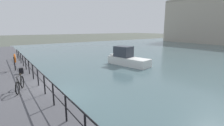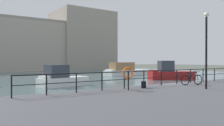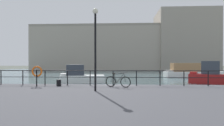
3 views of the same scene
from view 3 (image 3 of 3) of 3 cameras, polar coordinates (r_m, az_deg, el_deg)
name	(u,v)px [view 3 (image 3 of 3)]	position (r m, az deg, el deg)	size (l,w,h in m)	color
ground_plane	(116,97)	(16.44, 0.93, -8.78)	(240.00, 240.00, 0.00)	#4C5147
water_basin	(122,74)	(46.49, 2.55, -2.86)	(80.00, 60.00, 0.01)	#476066
quay_promenade	(109,110)	(9.98, -0.74, -12.09)	(56.00, 13.00, 0.92)	#47474C
harbor_building	(142,47)	(70.53, 7.85, 4.17)	(55.42, 16.23, 18.07)	#A89E8E
moored_blue_motorboat	(191,72)	(38.79, 19.87, -2.16)	(10.12, 3.67, 2.37)	white
moored_small_launch	(80,76)	(27.18, -8.38, -3.41)	(5.62, 2.87, 2.24)	white
moored_green_narrowboat	(216,76)	(28.49, 25.51, -3.15)	(6.79, 4.32, 2.67)	maroon
quay_railing	(125,75)	(15.50, 3.34, -3.17)	(24.73, 0.07, 1.08)	black
parked_bicycle	(118,81)	(14.50, 1.57, -4.80)	(1.69, 0.64, 0.98)	black
mooring_bollard	(59,83)	(15.73, -13.68, -5.02)	(0.32, 0.32, 0.44)	black
life_ring_stand	(37,72)	(15.95, -18.95, -2.24)	(0.75, 0.16, 1.40)	black
quay_lamp_post	(95,38)	(12.64, -4.36, 6.41)	(0.32, 0.32, 4.75)	black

